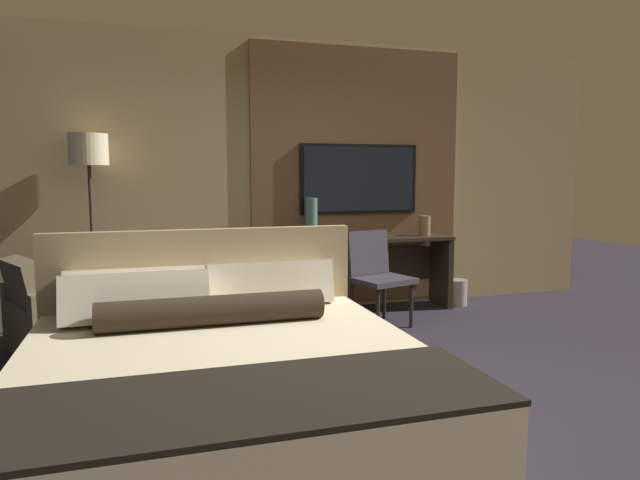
% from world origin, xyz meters
% --- Properties ---
extents(ground_plane, '(16.00, 16.00, 0.00)m').
position_xyz_m(ground_plane, '(0.00, 0.00, 0.00)').
color(ground_plane, '#28232D').
extents(wall_back_tv_panel, '(7.20, 0.09, 2.80)m').
position_xyz_m(wall_back_tv_panel, '(0.10, 2.59, 1.40)').
color(wall_back_tv_panel, tan).
rests_on(wall_back_tv_panel, ground_plane).
extents(bed, '(1.98, 2.08, 1.07)m').
position_xyz_m(bed, '(-1.08, -0.38, 0.34)').
color(bed, '#33281E').
rests_on(bed, ground_plane).
extents(desk, '(1.81, 0.47, 0.78)m').
position_xyz_m(desk, '(0.77, 2.33, 0.52)').
color(desk, '#2D2319').
rests_on(desk, ground_plane).
extents(tv, '(1.31, 0.04, 0.73)m').
position_xyz_m(tv, '(0.77, 2.52, 1.38)').
color(tv, black).
extents(desk_chair, '(0.63, 0.62, 0.89)m').
position_xyz_m(desk_chair, '(0.65, 1.77, 0.53)').
color(desk_chair, '#38333D').
rests_on(desk_chair, ground_plane).
extents(armchair_by_window, '(1.01, 1.03, 0.78)m').
position_xyz_m(armchair_by_window, '(-2.09, 1.75, 0.27)').
color(armchair_by_window, brown).
rests_on(armchair_by_window, ground_plane).
extents(floor_lamp, '(0.34, 0.34, 1.78)m').
position_xyz_m(floor_lamp, '(-1.88, 2.34, 1.50)').
color(floor_lamp, '#282623').
rests_on(floor_lamp, ground_plane).
extents(vase_tall, '(0.13, 0.13, 0.41)m').
position_xyz_m(vase_tall, '(0.20, 2.38, 0.98)').
color(vase_tall, '#4C706B').
rests_on(vase_tall, desk).
extents(vase_short, '(0.12, 0.12, 0.21)m').
position_xyz_m(vase_short, '(1.44, 2.30, 0.88)').
color(vase_short, '#846647').
rests_on(vase_short, desk).
extents(waste_bin, '(0.22, 0.22, 0.28)m').
position_xyz_m(waste_bin, '(1.82, 2.25, 0.14)').
color(waste_bin, gray).
rests_on(waste_bin, ground_plane).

